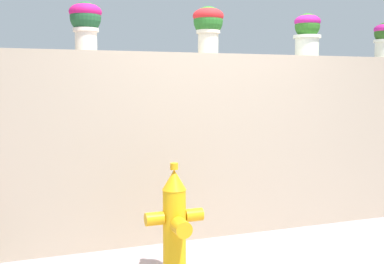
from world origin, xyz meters
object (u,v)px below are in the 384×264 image
object	(u,v)px
potted_plant_3	(307,32)
fire_hydrant	(175,224)
potted_plant_1	(86,20)
potted_plant_2	(208,24)

from	to	relation	value
potted_plant_3	fire_hydrant	distance (m)	2.51
fire_hydrant	potted_plant_3	bearing A→B (deg)	27.33
potted_plant_1	potted_plant_2	world-z (taller)	potted_plant_2
potted_plant_1	potted_plant_3	distance (m)	2.23
potted_plant_1	fire_hydrant	size ratio (longest dim) A/B	0.49
potted_plant_3	fire_hydrant	world-z (taller)	potted_plant_3
potted_plant_2	fire_hydrant	distance (m)	1.97
potted_plant_1	potted_plant_3	xyz separation A→B (m)	(2.23, -0.06, -0.02)
potted_plant_1	fire_hydrant	bearing A→B (deg)	-61.79
potted_plant_1	potted_plant_3	world-z (taller)	potted_plant_3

